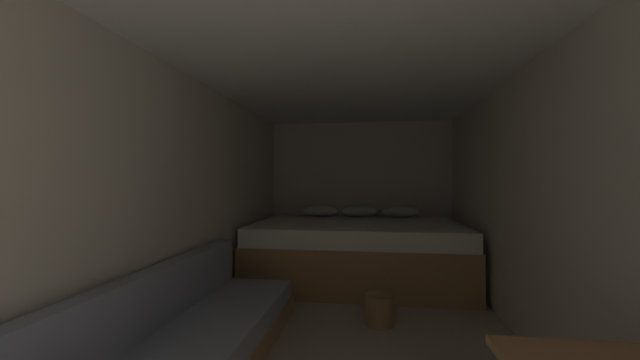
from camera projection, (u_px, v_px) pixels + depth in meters
The scene contains 7 objects.
ground_plane at pixel (348, 349), 2.66m from camera, with size 7.43×7.43×0.00m, color #A39984.
wall_back at pixel (360, 193), 5.38m from camera, with size 2.68×0.05×2.07m, color beige.
wall_left at pixel (178, 204), 2.85m from camera, with size 0.05×5.43×2.07m, color beige.
wall_right at pixel (543, 208), 2.48m from camera, with size 0.05×5.43×2.07m, color beige.
ceiling_slab at pixel (348, 60), 2.67m from camera, with size 2.68×5.43×0.05m, color white.
bed at pixel (358, 251), 4.48m from camera, with size 2.46×1.70×0.87m.
wicker_basket at pixel (380, 309), 3.11m from camera, with size 0.25×0.25×0.25m.
Camera 1 is at (0.17, -0.67, 1.22)m, focal length 20.65 mm.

